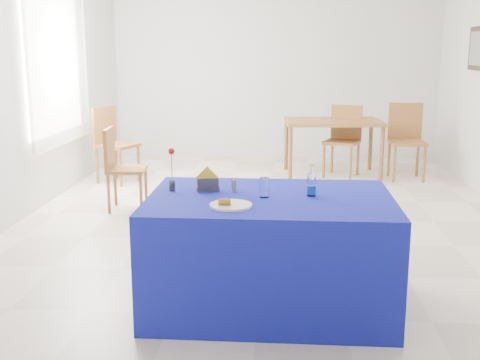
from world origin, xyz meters
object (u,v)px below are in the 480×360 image
Objects in this scene: chair_bg_left at (344,135)px; blue_table at (270,252)px; chair_bg_right at (406,135)px; water_bottle at (311,185)px; chair_win_b at (112,139)px; oak_table at (333,126)px; plate at (231,205)px; chair_win_a at (119,163)px.

blue_table is at bearing -80.01° from chair_bg_left.
blue_table is 4.54m from chair_bg_right.
chair_win_b is at bearing 123.25° from water_bottle.
chair_bg_right is at bearing 14.13° from chair_bg_left.
oak_table is (0.74, 4.35, 0.30)m from blue_table.
chair_bg_left reaches higher than plate.
oak_table is at bearing 80.35° from blue_table.
chair_win_b reaches higher than plate.
water_bottle is (0.27, 0.04, 0.45)m from blue_table.
chair_bg_left is 3.08m from chair_win_b.
chair_bg_right is (0.81, -0.11, 0.03)m from chair_bg_left.
chair_win_b reaches higher than oak_table.
water_bottle is (0.50, 0.31, 0.06)m from plate.
water_bottle is 0.23× the size of chair_bg_left.
plate is at bearing -101.90° from oak_table.
water_bottle is 3.03m from chair_win_a.
water_bottle is 4.39m from chair_win_b.
chair_bg_right is at bearing 66.69° from plate.
chair_win_a is (-2.55, -1.97, -0.04)m from chair_bg_left.
chair_win_b reaches higher than chair_win_a.
chair_bg_right is at bearing -65.19° from chair_win_a.
chair_win_b is (-2.87, -0.65, -0.12)m from oak_table.
chair_bg_left is at bearing -13.73° from oak_table.
blue_table is 4.27m from chair_win_b.
water_bottle is at bearing -144.24° from chair_win_a.
water_bottle reaches higher than plate.
chair_win_b is at bearing 14.87° from chair_win_a.
chair_win_b is at bearing 119.96° from blue_table.
blue_table is at bearing -99.65° from oak_table.
water_bottle is at bearing 31.75° from plate.
blue_table is 1.20× the size of oak_table.
chair_win_b is (-2.13, 3.70, 0.18)m from blue_table.
chair_win_a is (-3.36, -1.86, -0.06)m from chair_bg_right.
chair_bg_left reaches higher than blue_table.
oak_table is 2.95m from chair_win_b.
water_bottle is at bearing -76.63° from chair_bg_left.
chair_win_b is at bearing -146.86° from chair_bg_left.
chair_win_a is 1.43m from chair_win_b.
chair_bg_left is (0.89, 4.31, 0.17)m from blue_table.
chair_bg_left is at bearing 78.37° from blue_table.
chair_win_b is at bearing -173.46° from chair_bg_right.
plate is 4.73m from oak_table.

